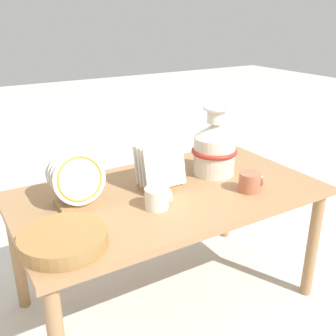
{
  "coord_description": "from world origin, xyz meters",
  "views": [
    {
      "loc": [
        -0.84,
        -1.39,
        1.37
      ],
      "look_at": [
        0.0,
        0.0,
        0.72
      ],
      "focal_mm": 42.0,
      "sensor_mm": 36.0,
      "label": 1
    }
  ],
  "objects_px": {
    "wicker_charger_stack": "(63,240)",
    "mug_terracotta_glaze": "(250,182)",
    "ceramic_vase": "(215,147)",
    "dish_rack_square_plates": "(160,169)",
    "mug_cream_glaze": "(158,198)",
    "dish_rack_round_plates": "(77,182)"
  },
  "relations": [
    {
      "from": "wicker_charger_stack",
      "to": "mug_terracotta_glaze",
      "type": "relative_size",
      "value": 2.82
    },
    {
      "from": "ceramic_vase",
      "to": "dish_rack_square_plates",
      "type": "height_order",
      "value": "ceramic_vase"
    },
    {
      "from": "mug_terracotta_glaze",
      "to": "ceramic_vase",
      "type": "bearing_deg",
      "value": 93.59
    },
    {
      "from": "dish_rack_square_plates",
      "to": "wicker_charger_stack",
      "type": "relative_size",
      "value": 0.73
    },
    {
      "from": "dish_rack_square_plates",
      "to": "wicker_charger_stack",
      "type": "xyz_separation_m",
      "value": [
        -0.53,
        -0.26,
        -0.06
      ]
    },
    {
      "from": "ceramic_vase",
      "to": "wicker_charger_stack",
      "type": "height_order",
      "value": "ceramic_vase"
    },
    {
      "from": "mug_terracotta_glaze",
      "to": "mug_cream_glaze",
      "type": "bearing_deg",
      "value": 170.82
    },
    {
      "from": "ceramic_vase",
      "to": "mug_terracotta_glaze",
      "type": "relative_size",
      "value": 3.18
    },
    {
      "from": "ceramic_vase",
      "to": "wicker_charger_stack",
      "type": "distance_m",
      "value": 0.9
    },
    {
      "from": "dish_rack_round_plates",
      "to": "dish_rack_square_plates",
      "type": "relative_size",
      "value": 1.08
    },
    {
      "from": "wicker_charger_stack",
      "to": "mug_cream_glaze",
      "type": "bearing_deg",
      "value": 11.46
    },
    {
      "from": "wicker_charger_stack",
      "to": "ceramic_vase",
      "type": "bearing_deg",
      "value": 17.38
    },
    {
      "from": "ceramic_vase",
      "to": "dish_rack_square_plates",
      "type": "distance_m",
      "value": 0.32
    },
    {
      "from": "ceramic_vase",
      "to": "dish_rack_round_plates",
      "type": "distance_m",
      "value": 0.7
    },
    {
      "from": "dish_rack_round_plates",
      "to": "ceramic_vase",
      "type": "bearing_deg",
      "value": -1.28
    },
    {
      "from": "wicker_charger_stack",
      "to": "mug_cream_glaze",
      "type": "xyz_separation_m",
      "value": [
        0.42,
        0.09,
        0.02
      ]
    },
    {
      "from": "ceramic_vase",
      "to": "wicker_charger_stack",
      "type": "xyz_separation_m",
      "value": [
        -0.85,
        -0.27,
        -0.11
      ]
    },
    {
      "from": "dish_rack_square_plates",
      "to": "mug_terracotta_glaze",
      "type": "bearing_deg",
      "value": -36.19
    },
    {
      "from": "dish_rack_square_plates",
      "to": "mug_terracotta_glaze",
      "type": "height_order",
      "value": "dish_rack_square_plates"
    },
    {
      "from": "dish_rack_square_plates",
      "to": "wicker_charger_stack",
      "type": "distance_m",
      "value": 0.6
    },
    {
      "from": "dish_rack_square_plates",
      "to": "mug_terracotta_glaze",
      "type": "xyz_separation_m",
      "value": [
        0.33,
        -0.24,
        -0.05
      ]
    },
    {
      "from": "dish_rack_round_plates",
      "to": "dish_rack_square_plates",
      "type": "bearing_deg",
      "value": -3.47
    }
  ]
}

